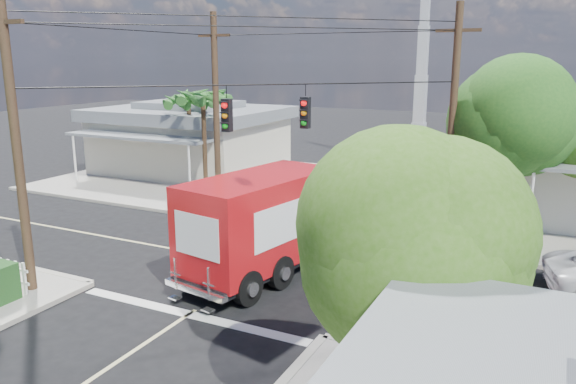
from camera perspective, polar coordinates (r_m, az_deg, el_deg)
The scene contains 12 objects.
ground at distance 19.74m, azimuth -2.60°, elevation -7.44°, with size 120.00×120.00×0.00m, color black.
sidewalk_nw at distance 34.23m, azimuth -9.77°, elevation 1.51°, with size 14.12×14.12×0.14m.
road_markings at distance 18.56m, azimuth -4.82°, elevation -8.86°, with size 32.00×32.00×0.01m.
building_nw at distance 35.78m, azimuth -9.87°, elevation 5.52°, with size 10.80×10.20×4.30m.
radio_tower at distance 37.12m, azimuth 13.39°, elevation 10.94°, with size 0.80×0.80×17.00m.
tree_ne_front at distance 23.05m, azimuth 21.99°, elevation 6.83°, with size 4.21×4.14×6.66m.
tree_se at distance 9.57m, azimuth 13.20°, elevation -5.15°, with size 3.67×3.54×5.62m.
palm_nw_front at distance 28.86m, azimuth -8.64°, elevation 9.34°, with size 3.01×3.08×5.59m.
palm_nw_back at distance 31.27m, azimuth -10.07°, elevation 8.91°, with size 3.01×3.08×5.19m.
utility_poles at distance 20.76m, azimuth -4.44°, elevation 6.88°, with size 12.00×10.68×9.00m.
vending_boxes at distance 23.33m, azimuth 19.27°, elevation -3.11°, with size 1.90×0.50×1.10m.
delivery_truck at distance 18.76m, azimuth -1.42°, elevation -3.01°, with size 3.72×8.11×3.39m.
Camera 1 is at (8.98, -16.11, 7.04)m, focal length 35.00 mm.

